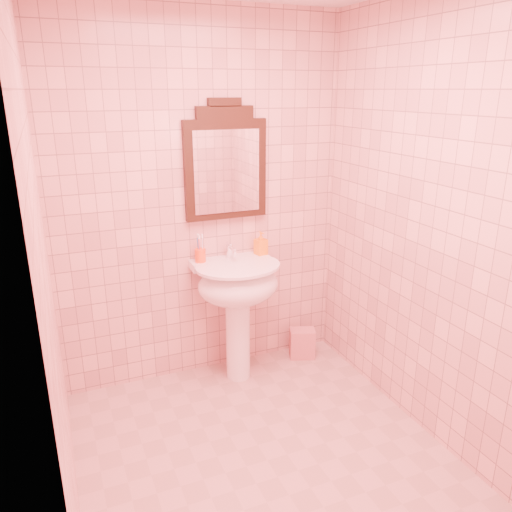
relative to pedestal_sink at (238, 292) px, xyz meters
name	(u,v)px	position (x,y,z in m)	size (l,w,h in m)	color
floor	(267,460)	(-0.16, -0.87, -0.66)	(2.20, 2.20, 0.00)	tan
back_wall	(202,203)	(-0.16, 0.23, 0.59)	(2.00, 0.02, 2.50)	beige
pedestal_sink	(238,292)	(0.00, 0.00, 0.00)	(0.58, 0.58, 0.86)	white
faucet	(230,251)	(0.00, 0.14, 0.26)	(0.04, 0.16, 0.11)	white
mirror	(226,164)	(0.00, 0.20, 0.84)	(0.57, 0.06, 0.79)	black
toothbrush_cup	(200,255)	(-0.21, 0.15, 0.25)	(0.07, 0.07, 0.17)	#FA4515
soap_dispenser	(261,243)	(0.23, 0.14, 0.28)	(0.08, 0.08, 0.17)	orange
towel	(302,343)	(0.55, 0.08, -0.55)	(0.19, 0.13, 0.23)	#D07A7B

